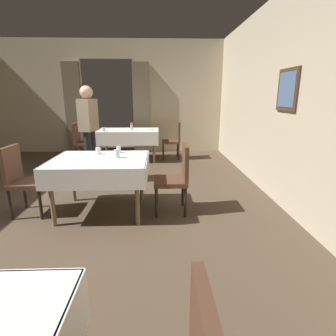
# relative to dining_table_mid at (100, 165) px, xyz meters

# --- Properties ---
(ground) EXTENTS (10.08, 10.08, 0.00)m
(ground) POSITION_rel_dining_table_mid_xyz_m (-0.61, 0.01, -0.66)
(ground) COLOR #4C3D2D
(wall_right) EXTENTS (0.16, 8.40, 3.00)m
(wall_right) POSITION_rel_dining_table_mid_xyz_m (2.59, 0.00, 0.84)
(wall_right) COLOR beige
(wall_right) RESTS_ON ground
(wall_back) EXTENTS (6.40, 0.27, 3.00)m
(wall_back) POSITION_rel_dining_table_mid_xyz_m (-0.61, 4.19, 0.85)
(wall_back) COLOR beige
(wall_back) RESTS_ON ground
(dining_table_mid) EXTENTS (1.26, 1.06, 0.75)m
(dining_table_mid) POSITION_rel_dining_table_mid_xyz_m (0.00, 0.00, 0.00)
(dining_table_mid) COLOR #7A604C
(dining_table_mid) RESTS_ON ground
(dining_table_far) EXTENTS (1.48, 0.92, 0.75)m
(dining_table_far) POSITION_rel_dining_table_mid_xyz_m (0.04, 3.09, -0.01)
(dining_table_far) COLOR #7A604C
(dining_table_far) RESTS_ON ground
(chair_mid_right) EXTENTS (0.44, 0.44, 0.93)m
(chair_mid_right) POSITION_rel_dining_table_mid_xyz_m (1.02, -0.02, -0.14)
(chair_mid_right) COLOR black
(chair_mid_right) RESTS_ON ground
(chair_mid_left) EXTENTS (0.44, 0.44, 0.93)m
(chair_mid_left) POSITION_rel_dining_table_mid_xyz_m (-1.02, -0.03, -0.14)
(chair_mid_left) COLOR black
(chair_mid_left) RESTS_ON ground
(chair_far_left) EXTENTS (0.44, 0.44, 0.93)m
(chair_far_left) POSITION_rel_dining_table_mid_xyz_m (-1.08, 3.01, -0.14)
(chair_far_left) COLOR black
(chair_far_left) RESTS_ON ground
(chair_far_right) EXTENTS (0.44, 0.44, 0.93)m
(chair_far_right) POSITION_rel_dining_table_mid_xyz_m (1.16, 3.18, -0.14)
(chair_far_right) COLOR black
(chair_far_right) RESTS_ON ground
(glass_mid_a) EXTENTS (0.08, 0.08, 0.11)m
(glass_mid_a) POSITION_rel_dining_table_mid_xyz_m (0.22, 0.04, 0.15)
(glass_mid_a) COLOR silver
(glass_mid_a) RESTS_ON dining_table_mid
(glass_mid_b) EXTENTS (0.07, 0.07, 0.10)m
(glass_mid_b) POSITION_rel_dining_table_mid_xyz_m (-0.07, 0.27, 0.14)
(glass_mid_b) COLOR silver
(glass_mid_b) RESTS_ON dining_table_mid
(glass_mid_c) EXTENTS (0.07, 0.07, 0.09)m
(glass_mid_c) POSITION_rel_dining_table_mid_xyz_m (0.20, 0.38, 0.14)
(glass_mid_c) COLOR silver
(glass_mid_c) RESTS_ON dining_table_mid
(flower_vase_far) EXTENTS (0.07, 0.07, 0.19)m
(flower_vase_far) POSITION_rel_dining_table_mid_xyz_m (0.14, 2.98, 0.19)
(flower_vase_far) COLOR silver
(flower_vase_far) RESTS_ON dining_table_far
(glass_far_b) EXTENTS (0.07, 0.07, 0.09)m
(glass_far_b) POSITION_rel_dining_table_mid_xyz_m (-0.50, 2.82, 0.14)
(glass_far_b) COLOR silver
(glass_far_b) RESTS_ON dining_table_far
(plate_far_c) EXTENTS (0.20, 0.20, 0.01)m
(plate_far_c) POSITION_rel_dining_table_mid_xyz_m (0.59, 3.08, 0.10)
(plate_far_c) COLOR white
(plate_far_c) RESTS_ON dining_table_far
(person_diner_standing_aside) EXTENTS (0.30, 0.40, 1.72)m
(person_diner_standing_aside) POSITION_rel_dining_table_mid_xyz_m (-0.45, 1.32, 0.36)
(person_diner_standing_aside) COLOR black
(person_diner_standing_aside) RESTS_ON ground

